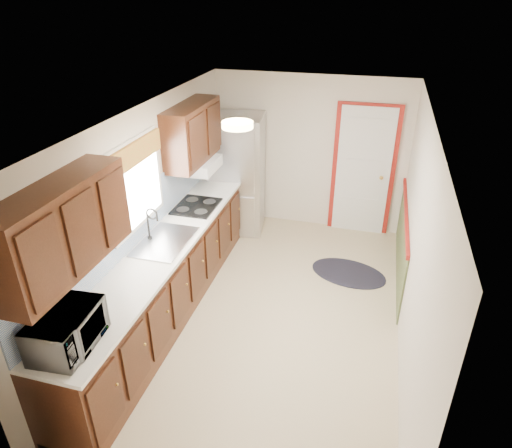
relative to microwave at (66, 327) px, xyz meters
The scene contains 8 objects.
room_shell 2.29m from the microwave, 58.39° to the left, with size 3.20×5.20×2.52m.
kitchen_run 1.69m from the microwave, 91.22° to the left, with size 0.63×4.00×2.20m.
back_wall_trim 4.71m from the microwave, 62.21° to the left, with size 1.12×2.30×2.08m.
ceiling_fixture 2.31m from the microwave, 62.78° to the left, with size 0.30×0.30×0.06m, color #FFD88C.
microwave is the anchor object (origin of this frame).
refrigerator 4.01m from the microwave, 87.43° to the left, with size 0.86×0.82×1.84m.
rug 3.87m from the microwave, 56.51° to the left, with size 1.03×0.67×0.01m, color black.
cooktop 2.71m from the microwave, 89.79° to the left, with size 0.52×0.63×0.02m, color black.
Camera 1 is at (0.99, -4.26, 3.55)m, focal length 32.00 mm.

